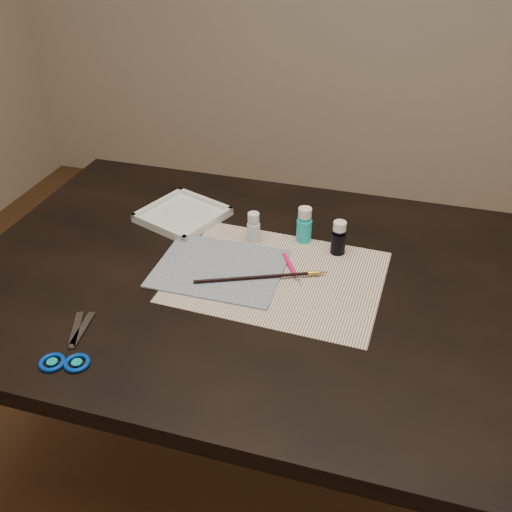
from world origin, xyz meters
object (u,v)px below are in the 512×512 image
(palette_tray, at_px, (183,214))
(paint_bottle_white, at_px, (254,227))
(paper, at_px, (278,276))
(paint_bottle_navy, at_px, (339,238))
(scissors, at_px, (70,341))
(canvas, at_px, (220,268))
(paint_bottle_cyan, at_px, (304,225))

(palette_tray, bearing_deg, paint_bottle_white, -14.65)
(paint_bottle_white, bearing_deg, paper, -53.23)
(paint_bottle_navy, bearing_deg, paint_bottle_white, -178.45)
(scissors, relative_size, palette_tray, 1.00)
(paper, relative_size, paint_bottle_navy, 5.40)
(paint_bottle_navy, relative_size, palette_tray, 0.45)
(canvas, xyz_separation_m, scissors, (-0.19, -0.30, 0.00))
(paper, distance_m, scissors, 0.45)
(palette_tray, bearing_deg, scissors, -93.00)
(paint_bottle_cyan, xyz_separation_m, paint_bottle_navy, (0.09, -0.03, -0.00))
(paint_bottle_cyan, distance_m, scissors, 0.59)
(paper, relative_size, canvas, 1.61)
(scissors, xyz_separation_m, palette_tray, (0.03, 0.49, 0.01))
(paint_bottle_cyan, distance_m, palette_tray, 0.32)
(paint_bottle_cyan, bearing_deg, paper, -97.92)
(paper, xyz_separation_m, canvas, (-0.13, -0.01, 0.00))
(paint_bottle_cyan, height_order, paint_bottle_navy, paint_bottle_cyan)
(palette_tray, bearing_deg, paint_bottle_navy, -6.74)
(canvas, relative_size, paint_bottle_cyan, 3.14)
(paint_bottle_white, relative_size, scissors, 0.41)
(paint_bottle_cyan, bearing_deg, paint_bottle_white, -162.94)
(canvas, relative_size, paint_bottle_navy, 3.35)
(canvas, distance_m, paint_bottle_navy, 0.28)
(paper, xyz_separation_m, scissors, (-0.32, -0.32, 0.00))
(paint_bottle_cyan, relative_size, palette_tray, 0.48)
(canvas, distance_m, palette_tray, 0.25)
(paint_bottle_white, relative_size, paint_bottle_cyan, 0.86)
(canvas, relative_size, scissors, 1.51)
(paper, distance_m, paint_bottle_navy, 0.17)
(scissors, bearing_deg, paper, -67.43)
(canvas, height_order, paint_bottle_navy, paint_bottle_navy)
(paper, height_order, paint_bottle_white, paint_bottle_white)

